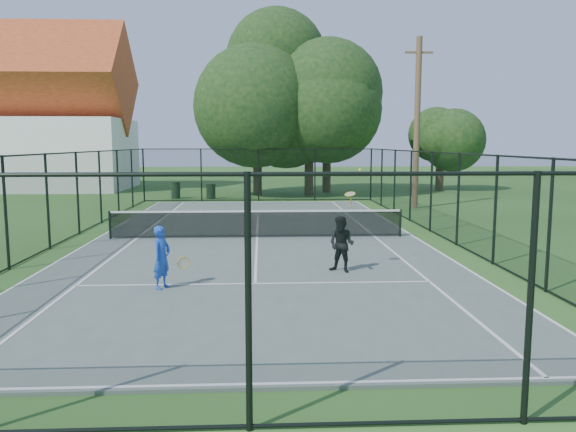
{
  "coord_description": "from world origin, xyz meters",
  "views": [
    {
      "loc": [
        0.15,
        -19.15,
        3.31
      ],
      "look_at": [
        0.93,
        -3.0,
        1.2
      ],
      "focal_mm": 35.0,
      "sensor_mm": 36.0,
      "label": 1
    }
  ],
  "objects_px": {
    "player_black": "(342,244)",
    "player_blue": "(162,257)",
    "utility_pole": "(417,123)",
    "trash_bin_left": "(176,190)",
    "trash_bin_right": "(211,191)",
    "tennis_net": "(257,223)"
  },
  "relations": [
    {
      "from": "player_black",
      "to": "player_blue",
      "type": "bearing_deg",
      "value": -161.61
    },
    {
      "from": "utility_pole",
      "to": "trash_bin_left",
      "type": "bearing_deg",
      "value": 156.32
    },
    {
      "from": "trash_bin_left",
      "to": "player_black",
      "type": "distance_m",
      "value": 21.22
    },
    {
      "from": "trash_bin_right",
      "to": "utility_pole",
      "type": "distance_m",
      "value": 12.68
    },
    {
      "from": "trash_bin_left",
      "to": "player_black",
      "type": "height_order",
      "value": "player_black"
    },
    {
      "from": "trash_bin_left",
      "to": "utility_pole",
      "type": "height_order",
      "value": "utility_pole"
    },
    {
      "from": "trash_bin_right",
      "to": "player_black",
      "type": "height_order",
      "value": "player_black"
    },
    {
      "from": "player_black",
      "to": "trash_bin_left",
      "type": "bearing_deg",
      "value": 109.69
    },
    {
      "from": "trash_bin_left",
      "to": "trash_bin_right",
      "type": "height_order",
      "value": "trash_bin_left"
    },
    {
      "from": "trash_bin_right",
      "to": "player_black",
      "type": "xyz_separation_m",
      "value": [
        5.02,
        -19.63,
        0.32
      ]
    },
    {
      "from": "trash_bin_right",
      "to": "trash_bin_left",
      "type": "bearing_deg",
      "value": 170.63
    },
    {
      "from": "tennis_net",
      "to": "player_blue",
      "type": "relative_size",
      "value": 7.1
    },
    {
      "from": "trash_bin_left",
      "to": "utility_pole",
      "type": "bearing_deg",
      "value": -23.68
    },
    {
      "from": "tennis_net",
      "to": "player_black",
      "type": "distance_m",
      "value": 5.73
    },
    {
      "from": "player_blue",
      "to": "trash_bin_right",
      "type": "bearing_deg",
      "value": 92.07
    },
    {
      "from": "tennis_net",
      "to": "utility_pole",
      "type": "height_order",
      "value": "utility_pole"
    },
    {
      "from": "tennis_net",
      "to": "player_black",
      "type": "xyz_separation_m",
      "value": [
        2.18,
        -5.29,
        0.2
      ]
    },
    {
      "from": "tennis_net",
      "to": "player_blue",
      "type": "bearing_deg",
      "value": -107.21
    },
    {
      "from": "trash_bin_left",
      "to": "player_blue",
      "type": "distance_m",
      "value": 21.59
    },
    {
      "from": "utility_pole",
      "to": "player_blue",
      "type": "relative_size",
      "value": 6.0
    },
    {
      "from": "trash_bin_right",
      "to": "utility_pole",
      "type": "bearing_deg",
      "value": -26.22
    },
    {
      "from": "trash_bin_left",
      "to": "tennis_net",
      "type": "bearing_deg",
      "value": -71.3
    }
  ]
}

